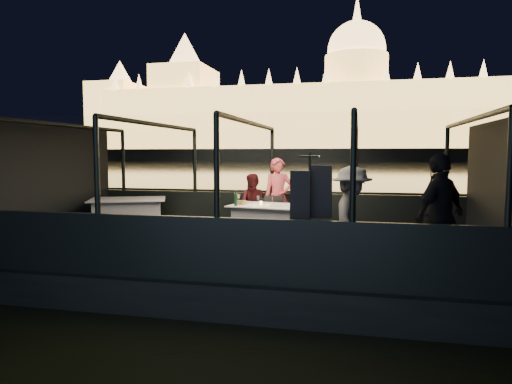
% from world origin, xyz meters
% --- Properties ---
extents(river_water, '(500.00, 500.00, 0.00)m').
position_xyz_m(river_water, '(0.00, 80.00, 0.00)').
color(river_water, black).
rests_on(river_water, ground).
extents(boat_hull, '(8.60, 4.40, 1.00)m').
position_xyz_m(boat_hull, '(0.00, 0.00, 0.00)').
color(boat_hull, black).
rests_on(boat_hull, river_water).
extents(boat_deck, '(8.00, 4.00, 0.04)m').
position_xyz_m(boat_deck, '(0.00, 0.00, 0.48)').
color(boat_deck, black).
rests_on(boat_deck, boat_hull).
extents(gunwale_port, '(8.00, 0.08, 0.90)m').
position_xyz_m(gunwale_port, '(0.00, 2.00, 0.95)').
color(gunwale_port, black).
rests_on(gunwale_port, boat_deck).
extents(gunwale_starboard, '(8.00, 0.08, 0.90)m').
position_xyz_m(gunwale_starboard, '(0.00, -2.00, 0.95)').
color(gunwale_starboard, black).
rests_on(gunwale_starboard, boat_deck).
extents(cabin_glass_port, '(8.00, 0.02, 1.40)m').
position_xyz_m(cabin_glass_port, '(0.00, 2.00, 2.10)').
color(cabin_glass_port, '#99B2B2').
rests_on(cabin_glass_port, gunwale_port).
extents(cabin_glass_starboard, '(8.00, 0.02, 1.40)m').
position_xyz_m(cabin_glass_starboard, '(0.00, -2.00, 2.10)').
color(cabin_glass_starboard, '#99B2B2').
rests_on(cabin_glass_starboard, gunwale_starboard).
extents(cabin_roof_glass, '(8.00, 4.00, 0.02)m').
position_xyz_m(cabin_roof_glass, '(0.00, 0.00, 2.80)').
color(cabin_roof_glass, '#99B2B2').
rests_on(cabin_roof_glass, boat_deck).
extents(end_wall_fore, '(0.02, 4.00, 2.30)m').
position_xyz_m(end_wall_fore, '(-4.00, 0.00, 1.65)').
color(end_wall_fore, black).
rests_on(end_wall_fore, boat_deck).
extents(end_wall_aft, '(0.02, 4.00, 2.30)m').
position_xyz_m(end_wall_aft, '(4.00, 0.00, 1.65)').
color(end_wall_aft, black).
rests_on(end_wall_aft, boat_deck).
extents(canopy_ribs, '(8.00, 4.00, 2.30)m').
position_xyz_m(canopy_ribs, '(0.00, 0.00, 1.65)').
color(canopy_ribs, black).
rests_on(canopy_ribs, boat_deck).
extents(embankment, '(400.00, 140.00, 6.00)m').
position_xyz_m(embankment, '(0.00, 210.00, 1.00)').
color(embankment, '#423D33').
rests_on(embankment, ground).
extents(parliament_building, '(220.00, 32.00, 60.00)m').
position_xyz_m(parliament_building, '(0.00, 175.00, 29.00)').
color(parliament_building, '#F2D18C').
rests_on(parliament_building, embankment).
extents(dining_table_central, '(1.61, 1.29, 0.77)m').
position_xyz_m(dining_table_central, '(0.17, 0.81, 0.89)').
color(dining_table_central, white).
rests_on(dining_table_central, boat_deck).
extents(dining_table_aft, '(1.86, 1.63, 0.82)m').
position_xyz_m(dining_table_aft, '(-2.89, 0.87, 0.89)').
color(dining_table_aft, silver).
rests_on(dining_table_aft, boat_deck).
extents(chair_port_left, '(0.40, 0.40, 0.81)m').
position_xyz_m(chair_port_left, '(-0.18, 1.39, 0.95)').
color(chair_port_left, black).
rests_on(chair_port_left, boat_deck).
extents(chair_port_right, '(0.46, 0.46, 0.87)m').
position_xyz_m(chair_port_right, '(0.15, 1.26, 0.95)').
color(chair_port_right, black).
rests_on(chair_port_right, boat_deck).
extents(coat_stand, '(0.61, 0.57, 1.78)m').
position_xyz_m(coat_stand, '(1.20, -1.54, 1.40)').
color(coat_stand, black).
rests_on(coat_stand, boat_deck).
extents(person_woman_coral, '(0.71, 0.59, 1.68)m').
position_xyz_m(person_woman_coral, '(0.21, 1.62, 1.25)').
color(person_woman_coral, '#DC5057').
rests_on(person_woman_coral, boat_deck).
extents(person_man_maroon, '(0.65, 0.51, 1.34)m').
position_xyz_m(person_man_maroon, '(-0.30, 1.53, 1.25)').
color(person_man_maroon, '#3F1115').
rests_on(person_man_maroon, boat_deck).
extents(passenger_stripe, '(0.64, 1.06, 1.59)m').
position_xyz_m(passenger_stripe, '(1.77, -0.90, 1.35)').
color(passenger_stripe, silver).
rests_on(passenger_stripe, boat_deck).
extents(passenger_dark, '(1.02, 1.07, 1.77)m').
position_xyz_m(passenger_dark, '(2.99, -1.11, 1.35)').
color(passenger_dark, black).
rests_on(passenger_dark, boat_deck).
extents(wine_bottle, '(0.08, 0.08, 0.30)m').
position_xyz_m(wine_bottle, '(-0.43, 0.52, 1.42)').
color(wine_bottle, '#14391D').
rests_on(wine_bottle, dining_table_central).
extents(bread_basket, '(0.21, 0.21, 0.07)m').
position_xyz_m(bread_basket, '(-0.38, 0.79, 1.31)').
color(bread_basket, olive).
rests_on(bread_basket, dining_table_central).
extents(amber_candle, '(0.06, 0.06, 0.07)m').
position_xyz_m(amber_candle, '(0.01, 0.78, 1.31)').
color(amber_candle, gold).
rests_on(amber_candle, dining_table_central).
extents(plate_near, '(0.30, 0.30, 0.02)m').
position_xyz_m(plate_near, '(0.31, 0.66, 1.27)').
color(plate_near, white).
rests_on(plate_near, dining_table_central).
extents(plate_far, '(0.24, 0.24, 0.01)m').
position_xyz_m(plate_far, '(-0.30, 0.95, 1.27)').
color(plate_far, silver).
rests_on(plate_far, dining_table_central).
extents(wine_glass_white, '(0.09, 0.09, 0.21)m').
position_xyz_m(wine_glass_white, '(-0.41, 0.69, 1.36)').
color(wine_glass_white, silver).
rests_on(wine_glass_white, dining_table_central).
extents(wine_glass_red, '(0.09, 0.09, 0.21)m').
position_xyz_m(wine_glass_red, '(0.20, 0.99, 1.36)').
color(wine_glass_red, white).
rests_on(wine_glass_red, dining_table_central).
extents(wine_glass_empty, '(0.08, 0.08, 0.19)m').
position_xyz_m(wine_glass_empty, '(0.01, 0.55, 1.36)').
color(wine_glass_empty, silver).
rests_on(wine_glass_empty, dining_table_central).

